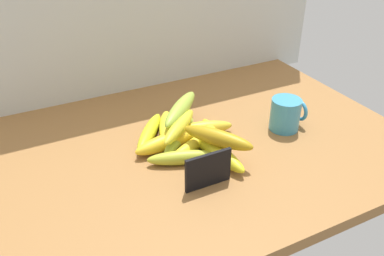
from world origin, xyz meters
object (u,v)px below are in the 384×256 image
object	(u,v)px
banana_0	(216,151)
banana_5	(169,141)
banana_1	(194,145)
banana_13	(179,109)
banana_3	(177,121)
banana_12	(218,138)
banana_6	(203,128)
banana_11	(179,126)
banana_10	(213,137)
coffee_mug	(286,114)
banana_9	(196,136)
banana_7	(149,132)
banana_2	(179,136)
banana_4	(182,158)
chalkboard_sign	(208,171)
banana_8	(167,129)

from	to	relation	value
banana_0	banana_5	world-z (taller)	banana_5
banana_1	banana_5	bearing A→B (deg)	145.08
banana_13	banana_3	bearing A→B (deg)	107.26
banana_3	banana_12	size ratio (longest dim) A/B	0.87
banana_6	banana_11	distance (cm)	7.99
banana_3	banana_10	size ratio (longest dim) A/B	0.84
coffee_mug	banana_9	distance (cm)	25.42
coffee_mug	banana_7	bearing A→B (deg)	161.03
banana_2	banana_9	size ratio (longest dim) A/B	1.19
banana_4	banana_10	bearing A→B (deg)	22.09
banana_9	chalkboard_sign	bearing A→B (deg)	-108.72
coffee_mug	banana_12	bearing A→B (deg)	-170.06
coffee_mug	banana_0	bearing A→B (deg)	-171.25
banana_4	banana_1	bearing A→B (deg)	36.37
banana_6	banana_12	xyz separation A→B (cm)	(-2.15, -11.49, 4.20)
banana_3	banana_7	distance (cm)	8.78
banana_8	banana_9	xyz separation A→B (cm)	(5.48, -6.08, -0.35)
banana_8	banana_12	size ratio (longest dim) A/B	1.03
banana_7	banana_8	distance (cm)	4.62
chalkboard_sign	banana_7	bearing A→B (deg)	100.07
banana_6	banana_4	bearing A→B (deg)	-137.86
banana_9	banana_3	bearing A→B (deg)	99.16
coffee_mug	banana_3	xyz separation A→B (cm)	(-26.10, 13.26, -2.27)
banana_11	banana_6	bearing A→B (deg)	8.36
banana_7	banana_13	bearing A→B (deg)	2.89
coffee_mug	banana_10	size ratio (longest dim) A/B	0.51
chalkboard_sign	banana_5	world-z (taller)	chalkboard_sign
banana_4	banana_7	size ratio (longest dim) A/B	0.89
banana_3	banana_10	world-z (taller)	banana_3
chalkboard_sign	banana_10	bearing A→B (deg)	56.45
banana_12	banana_9	bearing A→B (deg)	97.12
banana_9	banana_13	bearing A→B (deg)	98.19
banana_8	banana_11	distance (cm)	5.87
banana_3	banana_8	size ratio (longest dim) A/B	0.85
coffee_mug	banana_2	size ratio (longest dim) A/B	0.49
banana_2	banana_11	bearing A→B (deg)	-109.52
banana_4	banana_10	size ratio (longest dim) A/B	0.90
banana_0	banana_9	world-z (taller)	banana_0
banana_12	banana_0	bearing A→B (deg)	103.83
banana_7	banana_12	size ratio (longest dim) A/B	1.06
banana_2	coffee_mug	bearing A→B (deg)	-13.38
coffee_mug	banana_1	distance (cm)	27.02
banana_5	banana_6	xyz separation A→B (cm)	(10.64, 2.02, -0.25)
banana_4	banana_11	xyz separation A→B (cm)	(3.25, 8.45, 3.26)
banana_1	banana_10	bearing A→B (deg)	6.18
banana_0	banana_4	world-z (taller)	banana_0
banana_3	banana_9	xyz separation A→B (cm)	(1.33, -8.26, -0.51)
banana_9	banana_12	xyz separation A→B (cm)	(1.14, -9.15, 4.45)
coffee_mug	banana_5	distance (cm)	32.64
coffee_mug	banana_3	world-z (taller)	coffee_mug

